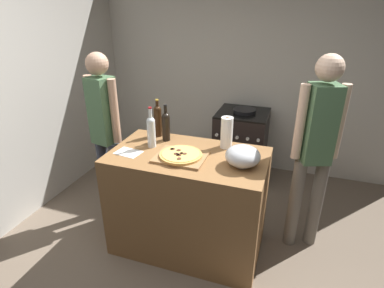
{
  "coord_description": "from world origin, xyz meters",
  "views": [
    {
      "loc": [
        0.72,
        -1.49,
        2.08
      ],
      "look_at": [
        -0.06,
        0.78,
        0.99
      ],
      "focal_mm": 29.22,
      "sensor_mm": 36.0,
      "label": 1
    }
  ],
  "objects": [
    {
      "name": "recipe_sheet",
      "position": [
        -0.54,
        0.54,
        0.94
      ],
      "size": [
        0.23,
        0.18,
        0.0
      ],
      "primitive_type": "cube",
      "rotation": [
        0.0,
        0.0,
        -0.14
      ],
      "color": "white",
      "rests_on": "counter"
    },
    {
      "name": "paper_towel_roll",
      "position": [
        0.21,
        0.91,
        1.07
      ],
      "size": [
        0.1,
        0.1,
        0.27
      ],
      "color": "white",
      "rests_on": "counter"
    },
    {
      "name": "kitchen_wall_rear",
      "position": [
        0.0,
        2.49,
        1.3
      ],
      "size": [
        4.2,
        0.1,
        2.6
      ],
      "primitive_type": "cube",
      "color": "#BCB7AD",
      "rests_on": "ground_plane"
    },
    {
      "name": "counter",
      "position": [
        -0.06,
        0.68,
        0.47
      ],
      "size": [
        1.3,
        0.73,
        0.94
      ],
      "primitive_type": "cube",
      "color": "olive",
      "rests_on": "ground_plane"
    },
    {
      "name": "cutting_board",
      "position": [
        -0.09,
        0.59,
        0.95
      ],
      "size": [
        0.4,
        0.32,
        0.02
      ],
      "primitive_type": "cube",
      "color": "#9E7247",
      "rests_on": "counter"
    },
    {
      "name": "wine_bottle_clear",
      "position": [
        -0.34,
        0.89,
        1.08
      ],
      "size": [
        0.07,
        0.07,
        0.33
      ],
      "color": "black",
      "rests_on": "counter"
    },
    {
      "name": "wine_bottle_dark",
      "position": [
        -0.4,
        0.72,
        1.09
      ],
      "size": [
        0.07,
        0.07,
        0.36
      ],
      "color": "silver",
      "rests_on": "counter"
    },
    {
      "name": "stove",
      "position": [
        0.14,
        2.09,
        0.44
      ],
      "size": [
        0.61,
        0.61,
        0.91
      ],
      "color": "black",
      "rests_on": "ground_plane"
    },
    {
      "name": "mixing_bowl",
      "position": [
        0.4,
        0.62,
        1.02
      ],
      "size": [
        0.27,
        0.27,
        0.16
      ],
      "color": "#B2B2B7",
      "rests_on": "counter"
    },
    {
      "name": "person_in_red",
      "position": [
        0.93,
        1.04,
        1.02
      ],
      "size": [
        0.37,
        0.27,
        1.74
      ],
      "color": "slate",
      "rests_on": "ground_plane"
    },
    {
      "name": "kitchen_wall_left",
      "position": [
        -1.85,
        1.22,
        1.3
      ],
      "size": [
        0.1,
        3.04,
        2.6
      ],
      "primitive_type": "cube",
      "color": "#BCB7AD",
      "rests_on": "ground_plane"
    },
    {
      "name": "ground_plane",
      "position": [
        0.0,
        1.22,
        -0.01
      ],
      "size": [
        4.2,
        3.04,
        0.02
      ],
      "primitive_type": "cube",
      "color": "#6B5B4C"
    },
    {
      "name": "person_in_stripes",
      "position": [
        -0.97,
        0.87,
        0.97
      ],
      "size": [
        0.37,
        0.24,
        1.69
      ],
      "color": "#383D4C",
      "rests_on": "ground_plane"
    },
    {
      "name": "wine_bottle_amber",
      "position": [
        -0.45,
        0.96,
        1.1
      ],
      "size": [
        0.07,
        0.07,
        0.35
      ],
      "color": "#331E0F",
      "rests_on": "counter"
    },
    {
      "name": "pizza",
      "position": [
        -0.09,
        0.59,
        0.97
      ],
      "size": [
        0.34,
        0.34,
        0.03
      ],
      "color": "tan",
      "rests_on": "cutting_board"
    }
  ]
}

